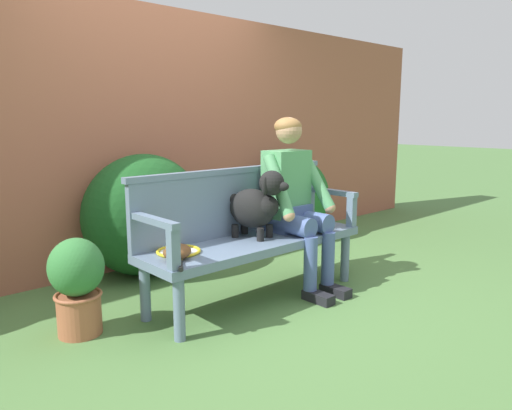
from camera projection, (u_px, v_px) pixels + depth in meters
The scene contains 14 objects.
ground_plane at pixel (256, 298), 3.57m from camera, with size 40.00×40.00×0.00m, color #4C753D.
brick_garden_fence at pixel (149, 137), 4.43m from camera, with size 8.00×0.30×2.28m, color #9E5642.
hedge_bush_mid_left at pixel (144, 215), 4.06m from camera, with size 1.06×0.80×1.02m, color #194C1E.
hedge_bush_far_left at pixel (139, 229), 4.11m from camera, with size 0.77×0.73×0.77m, color #337538.
hedge_bush_mid_right at pixel (291, 198), 5.28m from camera, with size 1.00×0.68×0.90m, color #1E5B23.
garden_bench at pixel (256, 247), 3.50m from camera, with size 1.76×0.52×0.45m.
bench_backrest at pixel (235, 200), 3.62m from camera, with size 1.80×0.06×0.50m.
bench_armrest_left_end at pixel (161, 232), 2.83m from camera, with size 0.06×0.52×0.28m.
bench_armrest_right_end at pixel (339, 200), 3.95m from camera, with size 0.06×0.52×0.28m.
person_seated at pixel (294, 197), 3.69m from camera, with size 0.56×0.66×1.32m.
dog_on_bench at pixel (257, 204), 3.48m from camera, with size 0.33×0.50×0.50m.
tennis_racket at pixel (179, 252), 3.11m from camera, with size 0.43×0.56×0.03m.
baseball_glove at pixel (177, 252), 3.00m from camera, with size 0.22×0.17×0.09m, color brown.
potted_plant at pixel (77, 282), 2.93m from camera, with size 0.33×0.33×0.61m.
Camera 1 is at (-2.29, -2.50, 1.31)m, focal length 33.86 mm.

